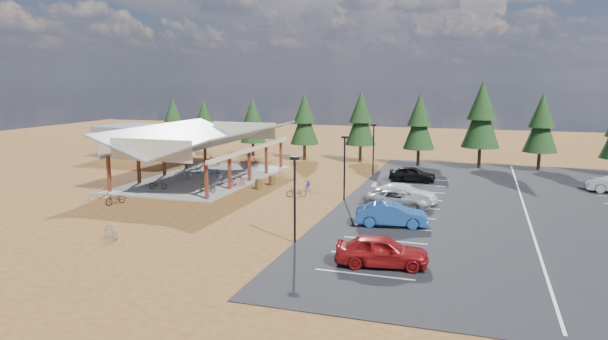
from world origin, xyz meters
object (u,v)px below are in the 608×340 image
(lamp_post_2, at_px, (373,146))
(car_0, at_px, (382,251))
(bike_8, at_px, (116,199))
(bike_14, at_px, (308,184))
(outbuilding, at_px, (147,141))
(lamp_post_0, at_px, (295,193))
(bike_9, at_px, (99,193))
(bike_2, at_px, (192,169))
(bike_7, at_px, (252,162))
(car_2, at_px, (398,199))
(car_4, at_px, (412,174))
(bike_13, at_px, (110,232))
(bike_5, at_px, (223,180))
(lamp_post_1, at_px, (344,163))
(bike_1, at_px, (183,173))
(bike_15, at_px, (237,182))
(bike_16, at_px, (296,192))
(bike_pavilion, at_px, (205,139))
(bike_4, at_px, (208,186))
(car_1, at_px, (392,214))
(car_3, at_px, (404,193))
(bike_6, at_px, (213,174))
(bike_0, at_px, (158,185))
(trash_bin_0, at_px, (259,184))
(bike_3, at_px, (214,160))
(trash_bin_1, at_px, (272,180))

(lamp_post_2, xyz_separation_m, car_0, (5.58, -26.48, -2.13))
(bike_8, bearing_deg, bike_14, 59.20)
(outbuilding, xyz_separation_m, lamp_post_0, (29.00, -28.00, 0.95))
(lamp_post_0, height_order, bike_9, lamp_post_0)
(bike_2, relative_size, bike_7, 1.06)
(car_2, relative_size, car_4, 1.14)
(bike_2, bearing_deg, bike_13, -177.44)
(lamp_post_2, distance_m, bike_5, 15.48)
(bike_14, bearing_deg, lamp_post_1, -48.52)
(lamp_post_0, height_order, bike_1, lamp_post_0)
(bike_13, height_order, bike_14, bike_13)
(bike_5, xyz_separation_m, bike_15, (1.62, -0.42, -0.08))
(lamp_post_2, bearing_deg, bike_2, -163.56)
(bike_2, distance_m, bike_16, 15.20)
(car_2, bearing_deg, bike_1, 77.64)
(bike_pavilion, height_order, bike_5, bike_pavilion)
(bike_4, xyz_separation_m, bike_15, (1.41, 2.80, -0.08))
(outbuilding, bearing_deg, car_1, -33.77)
(bike_16, distance_m, car_4, 12.61)
(bike_8, height_order, car_1, car_1)
(bike_16, distance_m, car_3, 8.71)
(bike_15, height_order, car_0, car_0)
(bike_pavilion, distance_m, bike_15, 6.57)
(lamp_post_2, distance_m, bike_15, 14.58)
(bike_2, xyz_separation_m, bike_7, (3.96, 5.96, 0.04))
(bike_6, bearing_deg, bike_1, 99.87)
(lamp_post_2, xyz_separation_m, car_1, (4.84, -18.63, -2.17))
(bike_0, xyz_separation_m, bike_6, (1.97, 6.39, 0.01))
(car_0, bearing_deg, bike_4, 43.21)
(trash_bin_0, xyz_separation_m, bike_3, (-10.06, 10.93, 0.14))
(bike_pavilion, bearing_deg, car_0, -43.44)
(bike_6, bearing_deg, bike_8, 151.82)
(lamp_post_2, xyz_separation_m, bike_1, (-16.76, -8.19, -2.36))
(bike_8, height_order, bike_9, bike_9)
(trash_bin_0, relative_size, bike_15, 0.56)
(outbuilding, bearing_deg, trash_bin_1, -29.61)
(bike_9, bearing_deg, bike_5, -86.48)
(trash_bin_1, distance_m, bike_4, 6.19)
(car_3, bearing_deg, car_2, 168.58)
(bike_2, bearing_deg, bike_8, 170.18)
(trash_bin_1, distance_m, car_3, 12.83)
(trash_bin_0, xyz_separation_m, bike_1, (-8.63, 1.98, 0.17))
(bike_7, height_order, bike_8, bike_7)
(bike_7, xyz_separation_m, bike_9, (-5.29, -18.58, -0.14))
(lamp_post_2, xyz_separation_m, bike_2, (-17.50, -5.16, -2.40))
(trash_bin_1, relative_size, bike_1, 0.52)
(trash_bin_0, bearing_deg, bike_3, 132.61)
(bike_5, height_order, bike_14, bike_5)
(trash_bin_0, distance_m, bike_5, 3.78)
(lamp_post_2, height_order, bike_0, lamp_post_2)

